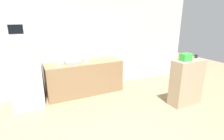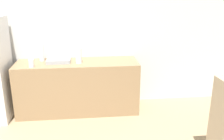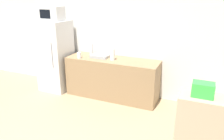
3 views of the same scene
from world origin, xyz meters
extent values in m
cube|color=silver|center=(0.00, 3.32, 1.30)|extent=(8.00, 0.06, 2.60)
cube|color=silver|center=(-1.12, 2.87, 0.82)|extent=(0.65, 0.67, 1.64)
cylinder|color=#B7B7BC|center=(-0.95, 2.52, 0.94)|extent=(0.02, 0.02, 0.57)
cube|color=white|center=(-1.12, 2.87, 1.79)|extent=(0.50, 0.33, 0.31)
cube|color=black|center=(-1.17, 2.70, 1.79)|extent=(0.28, 0.01, 0.19)
cube|color=#937551|center=(0.30, 2.96, 0.44)|extent=(2.02, 0.63, 0.88)
cube|color=#9EA3A8|center=(0.00, 2.98, 0.91)|extent=(0.38, 0.26, 0.06)
cylinder|color=silver|center=(-0.29, 3.11, 1.01)|extent=(0.08, 0.08, 0.28)
cylinder|color=silver|center=(-0.39, 2.75, 0.94)|extent=(0.08, 0.08, 0.13)
cube|color=tan|center=(2.27, 1.30, 0.55)|extent=(0.76, 0.35, 1.09)
cube|color=green|center=(2.13, 1.29, 1.17)|extent=(0.24, 0.17, 0.16)
cylinder|color=#232328|center=(2.57, 1.38, 1.13)|extent=(0.07, 0.07, 0.08)
cylinder|color=white|center=(0.33, 2.91, 1.00)|extent=(0.10, 0.10, 0.25)
camera|label=1|loc=(-1.01, -1.39, 2.04)|focal=28.00mm
camera|label=2|loc=(0.45, -1.05, 1.99)|focal=40.00mm
camera|label=3|loc=(2.08, -1.17, 2.18)|focal=35.00mm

